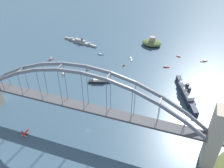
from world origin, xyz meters
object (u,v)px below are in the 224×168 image
(small_boat_1, at_px, (101,54))
(small_boat_4, at_px, (88,68))
(harbor_ferry_steamer, at_px, (99,81))
(fort_island_mid_harbor, at_px, (152,42))
(ocean_liner, at_px, (186,93))
(small_boat_3, at_px, (166,67))
(small_boat_0, at_px, (51,57))
(seaplane_taxiing_near_bridge, at_px, (25,134))
(harbor_arch_bridge, at_px, (86,106))
(naval_cruiser, at_px, (81,42))
(small_boat_8, at_px, (179,56))
(small_boat_6, at_px, (204,61))
(small_boat_2, at_px, (131,59))
(small_boat_5, at_px, (63,74))
(small_boat_7, at_px, (124,64))

(small_boat_1, bearing_deg, small_boat_4, -91.64)
(harbor_ferry_steamer, height_order, fort_island_mid_harbor, fort_island_mid_harbor)
(ocean_liner, xyz_separation_m, small_boat_3, (-35.26, 61.91, -4.97))
(small_boat_4, bearing_deg, harbor_ferry_steamer, -41.87)
(small_boat_0, bearing_deg, seaplane_taxiing_near_bridge, -69.25)
(harbor_arch_bridge, height_order, seaplane_taxiing_near_bridge, harbor_arch_bridge)
(naval_cruiser, bearing_deg, harbor_arch_bridge, -62.58)
(harbor_arch_bridge, height_order, small_boat_8, harbor_arch_bridge)
(harbor_arch_bridge, distance_m, small_boat_3, 171.88)
(small_boat_0, distance_m, small_boat_6, 244.59)
(harbor_ferry_steamer, bearing_deg, small_boat_1, 110.00)
(harbor_ferry_steamer, distance_m, small_boat_6, 173.38)
(naval_cruiser, distance_m, small_boat_2, 103.88)
(small_boat_8, bearing_deg, harbor_arch_bridge, -110.92)
(small_boat_6, bearing_deg, small_boat_4, -153.44)
(seaplane_taxiing_near_bridge, xyz_separation_m, small_boat_4, (12.46, 140.97, 1.39))
(fort_island_mid_harbor, bearing_deg, harbor_arch_bridge, -96.39)
(harbor_ferry_steamer, height_order, small_boat_8, harbor_ferry_steamer)
(small_boat_3, distance_m, small_boat_5, 155.48)
(harbor_arch_bridge, relative_size, small_boat_1, 27.22)
(seaplane_taxiing_near_bridge, xyz_separation_m, small_boat_8, (136.72, 224.70, -1.23))
(ocean_liner, xyz_separation_m, small_boat_0, (-213.89, 24.33, -1.49))
(fort_island_mid_harbor, relative_size, small_boat_5, 2.83)
(ocean_liner, xyz_separation_m, small_boat_8, (-21.00, 100.76, -5.06))
(small_boat_2, height_order, small_boat_6, small_boat_6)
(naval_cruiser, height_order, small_boat_0, naval_cruiser)
(fort_island_mid_harbor, bearing_deg, small_boat_0, -144.54)
(naval_cruiser, relative_size, small_boat_3, 6.93)
(small_boat_3, bearing_deg, harbor_arch_bridge, -111.11)
(harbor_arch_bridge, distance_m, small_boat_6, 228.29)
(small_boat_1, relative_size, small_boat_2, 0.96)
(harbor_arch_bridge, distance_m, small_boat_7, 145.26)
(seaplane_taxiing_near_bridge, xyz_separation_m, small_boat_3, (122.46, 185.85, -1.14))
(ocean_liner, distance_m, small_boat_7, 107.96)
(ocean_liner, bearing_deg, seaplane_taxiing_near_bridge, -141.84)
(small_boat_1, bearing_deg, fort_island_mid_harbor, 40.09)
(naval_cruiser, distance_m, small_boat_0, 71.60)
(ocean_liner, height_order, small_boat_1, ocean_liner)
(harbor_ferry_steamer, relative_size, fort_island_mid_harbor, 0.91)
(naval_cruiser, relative_size, seaplane_taxiing_near_bridge, 6.08)
(small_boat_7, bearing_deg, small_boat_8, 35.41)
(fort_island_mid_harbor, height_order, seaplane_taxiing_near_bridge, fort_island_mid_harbor)
(fort_island_mid_harbor, xyz_separation_m, small_boat_4, (-74.16, -109.02, -2.09))
(fort_island_mid_harbor, distance_m, small_boat_4, 131.87)
(small_boat_0, bearing_deg, small_boat_1, 30.02)
(ocean_liner, bearing_deg, small_boat_2, 143.75)
(small_boat_6, relative_size, small_boat_8, 1.49)
(small_boat_1, relative_size, small_boat_3, 1.14)
(harbor_arch_bridge, distance_m, naval_cruiser, 214.31)
(seaplane_taxiing_near_bridge, distance_m, small_boat_5, 119.56)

